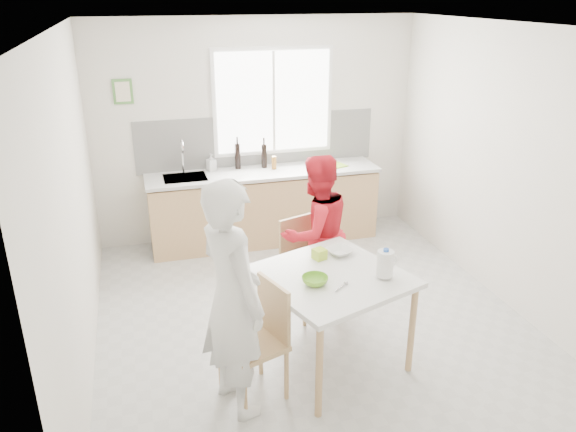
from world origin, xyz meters
name	(u,v)px	position (x,y,z in m)	size (l,w,h in m)	color
ground	(312,320)	(0.00, 0.00, 0.00)	(4.50, 4.50, 0.00)	#B7B7B2
room_shell	(315,155)	(0.00, 0.00, 1.64)	(4.50, 4.50, 4.50)	silver
window	(273,102)	(0.20, 2.23, 1.70)	(1.50, 0.06, 1.30)	white
backsplash	(258,141)	(0.00, 2.24, 1.23)	(3.00, 0.02, 0.65)	white
picture_frame	(123,92)	(-1.55, 2.23, 1.90)	(0.22, 0.03, 0.28)	#4E8A3E
kitchen_counter	(264,209)	(0.00, 1.95, 0.42)	(2.84, 0.64, 1.37)	tan
dining_table	(331,284)	(-0.06, -0.66, 0.75)	(1.38, 1.38, 0.84)	white
chair_left	(260,336)	(-0.71, -0.88, 0.52)	(0.55, 0.55, 0.94)	tan
chair_far	(305,261)	(0.00, 0.24, 0.52)	(0.56, 0.56, 0.95)	tan
person_white	(232,299)	(-0.92, -0.95, 0.91)	(0.66, 0.44, 1.82)	white
person_red	(316,233)	(0.12, 0.28, 0.78)	(0.76, 0.59, 1.56)	red
bowl_green	(315,280)	(-0.24, -0.77, 0.87)	(0.21, 0.21, 0.06)	#6DB329
bowl_white	(340,251)	(0.14, -0.32, 0.86)	(0.22, 0.22, 0.05)	white
milk_jug	(386,263)	(0.33, -0.81, 0.96)	(0.18, 0.13, 0.23)	white
green_box	(319,254)	(-0.06, -0.36, 0.88)	(0.10, 0.10, 0.09)	#ABD230
spoon	(341,287)	(-0.07, -0.89, 0.85)	(0.01, 0.01, 0.16)	#A5A5AA
cutting_board	(331,166)	(0.86, 1.90, 0.93)	(0.35, 0.25, 0.01)	#8DC02C
wine_bottle_a	(238,156)	(-0.28, 2.13, 1.08)	(0.07, 0.07, 0.32)	black
wine_bottle_b	(264,156)	(0.04, 2.08, 1.07)	(0.07, 0.07, 0.30)	black
jar_amber	(274,163)	(0.14, 1.99, 1.00)	(0.06, 0.06, 0.16)	#976020
soap_bottle	(211,162)	(-0.61, 2.14, 1.02)	(0.09, 0.10, 0.21)	#999999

